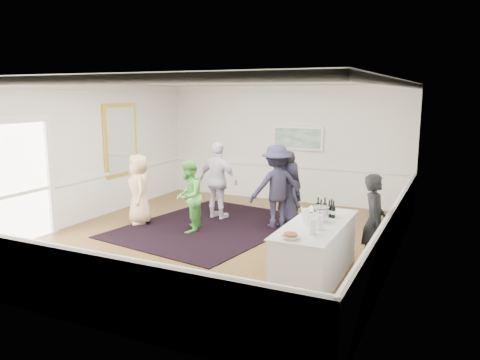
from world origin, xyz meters
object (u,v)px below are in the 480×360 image
at_px(guest_tan, 139,189).
at_px(guest_dark_a, 276,186).
at_px(guest_green, 189,196).
at_px(ice_bucket, 321,214).
at_px(nut_bowl, 291,236).
at_px(bartender, 374,222).
at_px(guest_dark_b, 288,187).
at_px(serving_table, 316,251).
at_px(guest_lilac, 218,181).
at_px(guest_navy, 290,193).

relative_size(guest_tan, guest_dark_a, 0.87).
bearing_deg(guest_tan, guest_green, 41.28).
height_order(ice_bucket, nut_bowl, ice_bucket).
bearing_deg(bartender, guest_tan, 75.15).
bearing_deg(guest_dark_b, ice_bucket, 103.34).
bearing_deg(serving_table, guest_dark_a, 123.13).
distance_m(guest_green, nut_bowl, 3.90).
relative_size(guest_dark_b, ice_bucket, 6.55).
height_order(guest_lilac, ice_bucket, guest_lilac).
height_order(guest_green, ice_bucket, guest_green).
height_order(guest_lilac, guest_navy, guest_lilac).
bearing_deg(guest_navy, guest_lilac, 58.40).
xyz_separation_m(guest_navy, ice_bucket, (1.49, -2.74, 0.32)).
bearing_deg(nut_bowl, serving_table, 83.25).
relative_size(guest_green, ice_bucket, 6.05).
distance_m(bartender, guest_tan, 5.39).
xyz_separation_m(serving_table, nut_bowl, (-0.11, -0.94, 0.50)).
relative_size(guest_navy, ice_bucket, 5.59).
bearing_deg(guest_dark_b, guest_tan, 9.84).
height_order(serving_table, guest_navy, guest_navy).
bearing_deg(guest_navy, nut_bowl, 159.21).
bearing_deg(serving_table, guest_tan, 162.52).
height_order(serving_table, bartender, bartender).
bearing_deg(serving_table, ice_bucket, 79.84).
height_order(serving_table, guest_dark_a, guest_dark_a).
distance_m(bartender, guest_dark_a, 2.92).
xyz_separation_m(guest_tan, guest_lilac, (1.43, 1.18, 0.11)).
xyz_separation_m(bartender, guest_dark_a, (-2.41, 1.65, 0.11)).
bearing_deg(serving_table, guest_green, 156.83).
xyz_separation_m(guest_lilac, guest_dark_b, (1.65, 0.30, -0.07)).
bearing_deg(ice_bucket, guest_green, 159.32).
relative_size(guest_lilac, guest_navy, 1.27).
relative_size(guest_dark_a, ice_bucket, 7.17).
bearing_deg(guest_green, guest_tan, -109.88).
height_order(guest_navy, ice_bucket, guest_navy).
bearing_deg(ice_bucket, nut_bowl, -97.23).
height_order(bartender, ice_bucket, bartender).
bearing_deg(guest_green, guest_dark_a, 108.69).
bearing_deg(nut_bowl, guest_dark_b, 110.10).
bearing_deg(guest_dark_b, guest_green, 26.21).
xyz_separation_m(bartender, guest_green, (-3.99, 0.50, -0.04)).
distance_m(guest_green, guest_dark_a, 1.96).
height_order(guest_dark_b, nut_bowl, guest_dark_b).
relative_size(guest_lilac, ice_bucket, 7.10).
height_order(guest_dark_b, guest_navy, guest_dark_b).
bearing_deg(guest_lilac, serving_table, 149.17).
distance_m(guest_tan, guest_dark_b, 3.42).
xyz_separation_m(guest_dark_b, guest_navy, (0.07, -0.04, -0.12)).
height_order(bartender, guest_tan, bartender).
bearing_deg(guest_dark_a, nut_bowl, 72.11).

